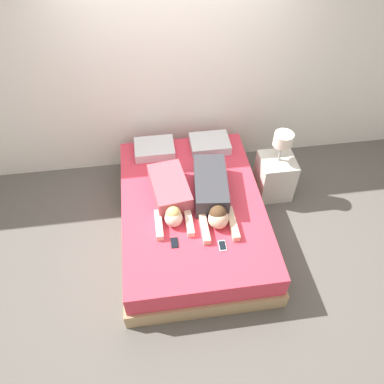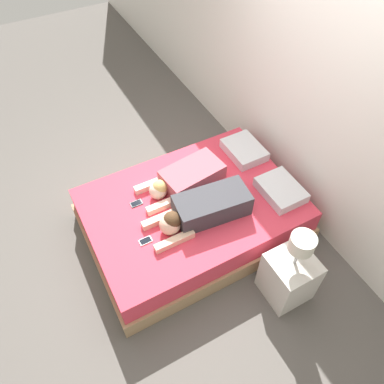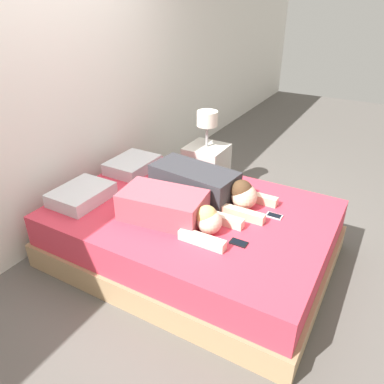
% 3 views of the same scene
% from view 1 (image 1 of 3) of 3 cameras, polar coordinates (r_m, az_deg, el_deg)
% --- Properties ---
extents(ground_plane, '(12.00, 12.00, 0.00)m').
position_cam_1_polar(ground_plane, '(4.38, 0.00, -5.52)').
color(ground_plane, '#5B5651').
extents(wall_back, '(12.00, 0.06, 2.60)m').
position_cam_1_polar(wall_back, '(4.45, -2.32, 17.87)').
color(wall_back, white).
rests_on(wall_back, ground_plane).
extents(bed, '(1.57, 2.19, 0.47)m').
position_cam_1_polar(bed, '(4.19, 0.00, -3.61)').
color(bed, tan).
rests_on(bed, ground_plane).
extents(pillow_head_left, '(0.47, 0.36, 0.11)m').
position_cam_1_polar(pillow_head_left, '(4.56, -5.74, 6.59)').
color(pillow_head_left, silver).
rests_on(pillow_head_left, bed).
extents(pillow_head_right, '(0.47, 0.36, 0.11)m').
position_cam_1_polar(pillow_head_right, '(4.61, 2.73, 7.38)').
color(pillow_head_right, silver).
rests_on(pillow_head_right, bed).
extents(person_left, '(0.44, 0.92, 0.22)m').
position_cam_1_polar(person_left, '(3.95, -3.31, -0.36)').
color(person_left, '#B24C59').
rests_on(person_left, bed).
extents(person_right, '(0.42, 1.06, 0.24)m').
position_cam_1_polar(person_right, '(3.95, 3.10, -0.05)').
color(person_right, '#333338').
rests_on(person_right, bed).
extents(cell_phone_left, '(0.07, 0.12, 0.01)m').
position_cam_1_polar(cell_phone_left, '(3.68, -2.69, -7.73)').
color(cell_phone_left, black).
rests_on(cell_phone_left, bed).
extents(cell_phone_right, '(0.07, 0.12, 0.01)m').
position_cam_1_polar(cell_phone_right, '(3.67, 4.66, -8.16)').
color(cell_phone_right, silver).
rests_on(cell_phone_right, bed).
extents(nightstand, '(0.41, 0.41, 0.92)m').
position_cam_1_polar(nightstand, '(4.64, 12.58, 2.72)').
color(nightstand, beige).
rests_on(nightstand, ground_plane).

